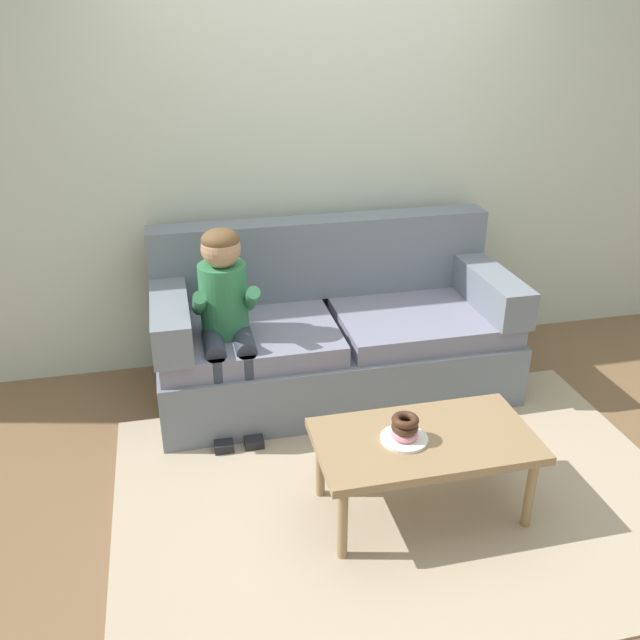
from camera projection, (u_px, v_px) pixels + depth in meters
name	position (u px, v px, depth m)	size (l,w,h in m)	color
ground	(386.00, 466.00, 3.49)	(10.00, 10.00, 0.00)	brown
wall_back	(324.00, 139.00, 4.12)	(8.00, 0.10, 2.80)	beige
area_rug	(402.00, 497.00, 3.26)	(2.70, 1.90, 0.01)	tan
couch	(333.00, 334.00, 4.07)	(2.07, 0.90, 0.98)	slate
coffee_table	(424.00, 445.00, 3.03)	(0.98, 0.53, 0.41)	#937551
person_child	(226.00, 310.00, 3.62)	(0.34, 0.58, 1.10)	#337A4C
plate	(404.00, 439.00, 2.99)	(0.21, 0.21, 0.01)	white
donut	(404.00, 434.00, 2.98)	(0.12, 0.12, 0.04)	pink
donut_second	(405.00, 427.00, 2.96)	(0.12, 0.12, 0.04)	#422619
donut_third	(405.00, 420.00, 2.95)	(0.12, 0.12, 0.04)	#422619
toy_controller	(490.00, 436.00, 3.68)	(0.23, 0.09, 0.05)	#339E56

